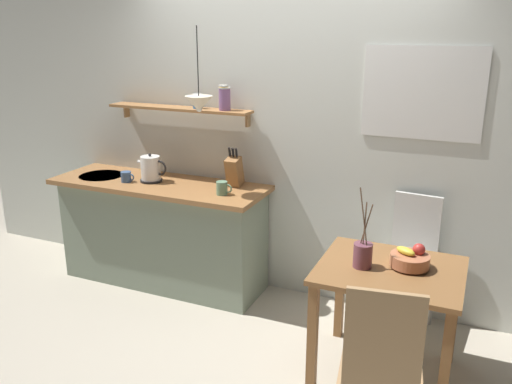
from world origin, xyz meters
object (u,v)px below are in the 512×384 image
at_px(dining_table, 389,287).
at_px(electric_kettle, 151,169).
at_px(dining_chair_near, 381,365).
at_px(coffee_mug_spare, 222,188).
at_px(coffee_mug_by_sink, 126,177).
at_px(twig_vase, 363,254).
at_px(fruit_bowl, 410,259).
at_px(knife_block, 234,171).
at_px(pendant_lamp, 199,104).
at_px(dining_chair_far, 410,258).

relative_size(dining_table, electric_kettle, 3.18).
bearing_deg(dining_chair_near, coffee_mug_spare, 141.86).
bearing_deg(coffee_mug_by_sink, twig_vase, -13.09).
distance_m(fruit_bowl, knife_block, 1.62).
relative_size(fruit_bowl, knife_block, 0.73).
height_order(dining_table, coffee_mug_by_sink, coffee_mug_by_sink).
bearing_deg(pendant_lamp, coffee_mug_spare, 6.78).
bearing_deg(twig_vase, coffee_mug_by_sink, 166.91).
bearing_deg(coffee_mug_by_sink, dining_chair_near, -25.89).
relative_size(fruit_bowl, coffee_mug_spare, 1.82).
bearing_deg(knife_block, dining_table, -26.11).
bearing_deg(electric_kettle, dining_chair_far, 3.52).
bearing_deg(coffee_mug_spare, coffee_mug_by_sink, -179.57).
relative_size(fruit_bowl, electric_kettle, 0.87).
relative_size(dining_table, twig_vase, 1.72).
bearing_deg(coffee_mug_by_sink, electric_kettle, 27.33).
bearing_deg(fruit_bowl, coffee_mug_spare, 165.26).
height_order(fruit_bowl, twig_vase, twig_vase).
bearing_deg(coffee_mug_spare, twig_vase, -22.28).
xyz_separation_m(dining_chair_near, knife_block, (-1.46, 1.37, 0.50)).
bearing_deg(coffee_mug_by_sink, dining_table, -10.97).
relative_size(dining_chair_near, knife_block, 3.07).
distance_m(fruit_bowl, twig_vase, 0.29).
height_order(electric_kettle, coffee_mug_spare, electric_kettle).
xyz_separation_m(fruit_bowl, coffee_mug_spare, (-1.47, 0.39, 0.16)).
height_order(dining_chair_far, coffee_mug_by_sink, coffee_mug_by_sink).
bearing_deg(knife_block, pendant_lamp, -122.71).
distance_m(dining_table, knife_block, 1.59).
relative_size(dining_table, pendant_lamp, 1.40).
distance_m(electric_kettle, knife_block, 0.71).
relative_size(dining_chair_far, pendant_lamp, 1.62).
xyz_separation_m(dining_table, dining_chair_near, (0.09, -0.70, -0.08)).
distance_m(fruit_bowl, pendant_lamp, 1.86).
bearing_deg(coffee_mug_spare, knife_block, 92.18).
relative_size(twig_vase, coffee_mug_spare, 3.86).
height_order(dining_chair_far, coffee_mug_spare, coffee_mug_spare).
xyz_separation_m(twig_vase, coffee_mug_by_sink, (-2.08, 0.48, 0.13)).
xyz_separation_m(dining_table, coffee_mug_by_sink, (-2.25, 0.44, 0.34)).
bearing_deg(electric_kettle, twig_vase, -16.91).
bearing_deg(dining_chair_near, pendant_lamp, 145.36).
distance_m(twig_vase, coffee_mug_by_sink, 2.14).
bearing_deg(knife_block, dining_chair_far, -0.53).
bearing_deg(fruit_bowl, knife_block, 157.35).
height_order(knife_block, pendant_lamp, pendant_lamp).
xyz_separation_m(knife_block, coffee_mug_by_sink, (-0.88, -0.24, -0.09)).
distance_m(twig_vase, knife_block, 1.42).
distance_m(fruit_bowl, electric_kettle, 2.23).
bearing_deg(electric_kettle, coffee_mug_by_sink, -152.67).
xyz_separation_m(dining_chair_near, electric_kettle, (-2.16, 1.23, 0.48)).
relative_size(fruit_bowl, pendant_lamp, 0.38).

